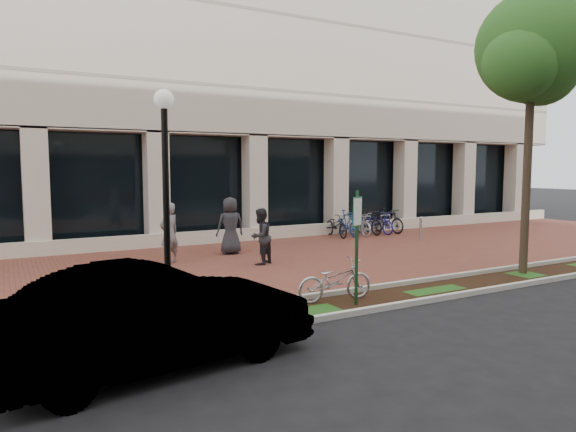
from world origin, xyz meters
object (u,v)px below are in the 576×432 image
locked_bicycle (335,280)px  sedan_near_curb (157,316)px  pedestrian_mid (260,237)px  pedestrian_right (230,226)px  parking_sign (357,233)px  pedestrian_left (169,233)px  street_tree (533,55)px  lamppost (166,193)px  bike_rack_cluster (362,223)px  bollard (421,229)px

locked_bicycle → sedan_near_curb: 4.73m
pedestrian_mid → pedestrian_right: bearing=-120.1°
parking_sign → pedestrian_left: 6.99m
pedestrian_left → street_tree: bearing=117.8°
parking_sign → sedan_near_curb: bearing=174.0°
lamppost → pedestrian_right: lamppost is taller
pedestrian_left → pedestrian_right: bearing=171.1°
bike_rack_cluster → sedan_near_curb: 15.63m
pedestrian_mid → bollard: size_ratio=1.71×
lamppost → pedestrian_mid: 6.16m
street_tree → bollard: bearing=72.8°
lamppost → bike_rack_cluster: bearing=37.5°
pedestrian_right → sedan_near_curb: (-4.75, -8.61, -0.20)m
locked_bicycle → street_tree: bearing=-84.3°
pedestrian_left → pedestrian_mid: pedestrian_left is taller
pedestrian_mid → bike_rack_cluster: (6.85, 4.00, -0.32)m
pedestrian_left → pedestrian_mid: (2.32, -1.54, -0.08)m
pedestrian_right → sedan_near_curb: 9.84m
bollard → pedestrian_mid: bearing=-170.5°
locked_bicycle → pedestrian_right: bearing=2.8°
parking_sign → pedestrian_right: (0.18, 7.29, -0.58)m
street_tree → bike_rack_cluster: street_tree is taller
bike_rack_cluster → sedan_near_curb: (-11.65, -10.42, 0.23)m
parking_sign → sedan_near_curb: size_ratio=0.53×
lamppost → street_tree: 10.42m
bike_rack_cluster → sedan_near_curb: size_ratio=0.78×
bike_rack_cluster → sedan_near_curb: bearing=-136.4°
lamppost → pedestrian_mid: size_ratio=2.54×
street_tree → bike_rack_cluster: 10.22m
pedestrian_left → sedan_near_curb: pedestrian_left is taller
pedestrian_right → bollard: pedestrian_right is taller
bike_rack_cluster → locked_bicycle: bearing=-128.5°
street_tree → pedestrian_left: (-8.11, 6.19, -4.95)m
pedestrian_left → pedestrian_mid: size_ratio=1.09×
street_tree → bike_rack_cluster: bearing=83.0°
pedestrian_mid → bike_rack_cluster: size_ratio=0.47×
pedestrian_left → bollard: bearing=153.6°
bollard → locked_bicycle: bearing=-143.9°
pedestrian_mid → street_tree: bearing=109.8°
locked_bicycle → sedan_near_curb: size_ratio=0.38×
bollard → bike_rack_cluster: bearing=105.8°
locked_bicycle → bike_rack_cluster: size_ratio=0.49×
parking_sign → pedestrian_right: 7.32m
pedestrian_left → parking_sign: bearing=82.6°
locked_bicycle → sedan_near_curb: sedan_near_curb is taller
locked_bicycle → bollard: bollard is taller
lamppost → bike_rack_cluster: 13.86m
parking_sign → street_tree: 7.43m
parking_sign → sedan_near_curb: (-4.56, -1.32, -0.79)m
lamppost → street_tree: size_ratio=0.57×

